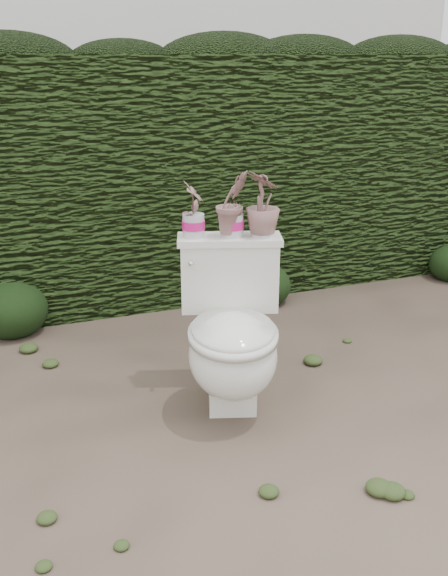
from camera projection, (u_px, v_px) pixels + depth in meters
name	position (u px, v px, depth m)	size (l,w,h in m)	color
ground	(200.00, 390.00, 3.24)	(60.00, 60.00, 0.00)	brown
hedge	(123.00, 179.00, 4.37)	(8.00, 1.00, 1.60)	#273E14
house_wall	(90.00, 21.00, 8.02)	(8.00, 3.50, 4.00)	silver
toilet	(232.00, 337.00, 2.99)	(0.64, 0.79, 0.78)	silver
potted_plant_left	(193.00, 211.00, 3.02)	(0.13, 0.09, 0.25)	#247424
potted_plant_center	(232.00, 205.00, 3.02)	(0.17, 0.13, 0.30)	#247424
potted_plant_right	(263.00, 205.00, 3.03)	(0.17, 0.17, 0.30)	#247424
liriope_clump_1	(11.00, 305.00, 3.86)	(0.44, 0.44, 0.35)	black
liriope_clump_2	(264.00, 281.00, 4.35)	(0.37, 0.37, 0.30)	black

